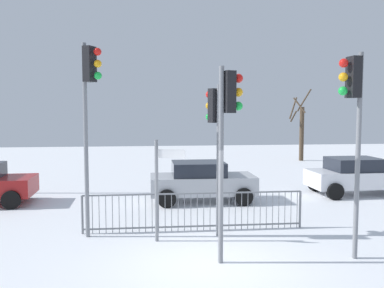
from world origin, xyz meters
TOP-DOWN VIEW (x-y plane):
  - ground_plane at (0.00, 0.00)m, footprint 60.00×60.00m
  - traffic_light_foreground_right at (0.52, 2.23)m, footprint 0.41×0.52m
  - traffic_light_rear_left at (3.24, 0.07)m, footprint 0.57×0.34m
  - traffic_light_mid_left at (-2.76, 2.32)m, footprint 0.52×0.41m
  - traffic_light_foreground_left at (0.44, 0.19)m, footprint 0.55×0.37m
  - direction_sign_post at (-0.99, 1.79)m, footprint 0.76×0.29m
  - pedestrian_guard_railing at (-0.00, 2.64)m, footprint 6.17×0.10m
  - car_silver_far at (0.69, 6.27)m, footprint 3.81×1.94m
  - car_white_trailing at (6.98, 6.86)m, footprint 3.84×2.00m
  - bare_tree_left at (8.87, 17.81)m, footprint 1.59×1.56m

SIDE VIEW (x-z plane):
  - ground_plane at x=0.00m, z-range 0.00..0.00m
  - pedestrian_guard_railing at x=0.00m, z-range 0.02..1.09m
  - car_silver_far at x=0.69m, z-range 0.03..1.50m
  - car_white_trailing at x=6.98m, z-range 0.03..1.50m
  - direction_sign_post at x=-0.99m, z-range 0.17..2.79m
  - bare_tree_left at x=8.87m, z-range -0.29..4.46m
  - traffic_light_foreground_right at x=0.52m, z-range 0.94..4.96m
  - traffic_light_foreground_left at x=0.44m, z-range 1.00..5.30m
  - traffic_light_rear_left at x=3.24m, z-range 1.07..5.70m
  - traffic_light_mid_left at x=-2.76m, z-range 1.17..6.25m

